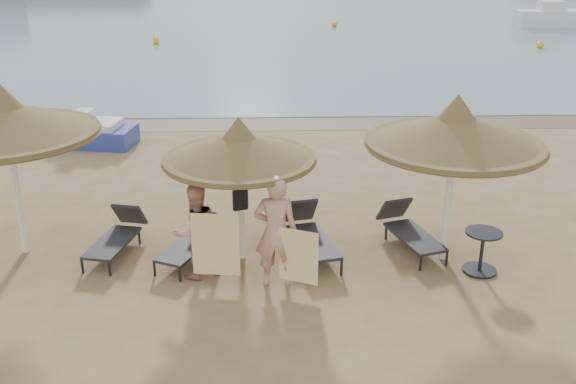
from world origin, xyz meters
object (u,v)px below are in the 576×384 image
object	(u,v)px
lounger_far_left	(118,234)
lounger_near_left	(193,239)
lounger_far_right	(408,229)
person_right	(276,223)
person_left	(195,224)
pedal_boat	(96,133)
side_table	(481,253)
palapa_right	(455,130)
lounger_near_right	(309,233)
palapa_left	(5,120)
palapa_center	(239,147)

from	to	relation	value
lounger_far_left	lounger_near_left	world-z (taller)	lounger_far_left
lounger_far_right	person_right	world-z (taller)	person_right
person_left	pedal_boat	size ratio (longest dim) A/B	0.88
lounger_near_left	side_table	xyz separation A→B (m)	(4.91, -0.71, 0.02)
lounger_far_right	pedal_boat	xyz separation A→B (m)	(-7.19, 6.26, 0.00)
palapa_right	lounger_near_right	distance (m)	3.09
palapa_right	pedal_boat	world-z (taller)	palapa_right
lounger_near_left	person_left	world-z (taller)	person_left
palapa_left	pedal_boat	size ratio (longest dim) A/B	1.45
lounger_far_right	palapa_right	bearing A→B (deg)	-62.56
palapa_center	lounger_near_left	world-z (taller)	palapa_center
lounger_far_right	person_left	xyz separation A→B (m)	(-3.74, -1.00, 0.61)
pedal_boat	lounger_near_left	bearing A→B (deg)	-54.08
palapa_right	person_right	size ratio (longest dim) A/B	1.35
palapa_left	side_table	size ratio (longest dim) A/B	4.20
lounger_far_left	pedal_boat	xyz separation A→B (m)	(-1.93, 6.31, 0.01)
lounger_far_left	person_left	distance (m)	1.89
palapa_right	lounger_far_right	bearing A→B (deg)	134.79
lounger_far_left	lounger_near_right	bearing A→B (deg)	10.98
palapa_center	lounger_far_left	size ratio (longest dim) A/B	1.51
person_left	pedal_boat	xyz separation A→B (m)	(-3.45, 7.25, -0.61)
lounger_far_left	side_table	xyz separation A→B (m)	(6.28, -0.95, 0.02)
lounger_far_right	side_table	bearing A→B (deg)	-61.56
palapa_center	person_right	size ratio (longest dim) A/B	1.18
person_left	lounger_near_left	bearing A→B (deg)	-108.83
lounger_near_right	lounger_far_left	bearing A→B (deg)	164.69
person_left	person_right	world-z (taller)	person_right
lounger_near_left	lounger_near_right	size ratio (longest dim) A/B	0.88
person_right	lounger_near_left	bearing A→B (deg)	-32.04
lounger_near_left	side_table	size ratio (longest dim) A/B	2.28
palapa_center	pedal_boat	bearing A→B (deg)	122.14
palapa_center	person_left	distance (m)	1.45
lounger_far_left	lounger_far_right	xyz separation A→B (m)	(5.25, 0.05, 0.01)
person_right	pedal_boat	world-z (taller)	person_right
lounger_near_right	palapa_right	bearing A→B (deg)	-21.96
lounger_near_left	side_table	bearing A→B (deg)	15.76
lounger_near_left	person_right	size ratio (longest dim) A/B	0.77
lounger_far_right	person_right	size ratio (longest dim) A/B	0.81
side_table	person_right	bearing A→B (deg)	-174.72
palapa_center	palapa_right	size ratio (longest dim) A/B	0.87
palapa_center	pedal_boat	distance (m)	8.02
palapa_left	palapa_center	size ratio (longest dim) A/B	1.20
lounger_far_left	pedal_boat	world-z (taller)	pedal_boat
lounger_far_right	pedal_boat	world-z (taller)	pedal_boat
person_left	lounger_far_left	bearing A→B (deg)	-62.42
lounger_far_right	side_table	distance (m)	1.44
palapa_left	lounger_near_left	size ratio (longest dim) A/B	1.84
person_left	palapa_right	bearing A→B (deg)	155.95
lounger_near_right	side_table	size ratio (longest dim) A/B	2.59
lounger_near_right	person_left	world-z (taller)	person_left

